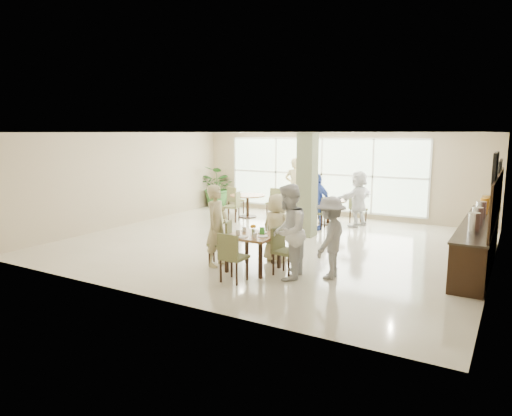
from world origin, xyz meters
The scene contains 23 objects.
ground centered at (0.00, 0.00, 0.00)m, with size 10.00×10.00×0.00m, color beige.
room_shell centered at (0.00, 0.00, 1.70)m, with size 10.00×10.00×10.00m.
window_bank centered at (-0.50, 4.46, 1.40)m, with size 7.00×0.04×7.00m.
column centered at (0.40, 1.20, 1.40)m, with size 0.45×0.45×2.80m, color #748059.
main_table centered at (0.75, -2.26, 0.65)m, with size 0.93×0.93×0.75m.
round_table_left centered at (-2.46, 2.83, 0.59)m, with size 1.18×1.18×0.75m.
round_table_right centered at (0.29, 3.10, 0.58)m, with size 1.13×1.13×0.75m.
chairs_main_table centered at (0.72, -2.23, 0.47)m, with size 2.08×2.11×0.95m.
chairs_table_left centered at (-2.45, 2.79, 0.47)m, with size 1.97×1.89×0.95m.
chairs_table_right centered at (0.30, 3.13, 0.47)m, with size 2.18×1.86×0.95m.
tabletop_clutter centered at (0.75, -2.30, 0.81)m, with size 0.70×0.75×0.21m.
buffet_counter centered at (4.70, 0.51, 0.55)m, with size 0.64×4.70×1.95m.
wall_tv centered at (4.94, -0.60, 2.15)m, with size 0.06×1.00×0.58m.
framed_art_a centered at (4.95, 1.00, 1.85)m, with size 0.05×0.55×0.70m.
framed_art_b centered at (4.95, 1.80, 1.85)m, with size 0.05×0.55×0.70m.
potted_plant centered at (-4.49, 4.07, 0.78)m, with size 1.41×1.41×1.56m, color #2E5E25.
teen_left centered at (-0.09, -2.34, 0.86)m, with size 0.63×0.41×1.73m, color #CCBE88.
teen_far centered at (0.85, -1.43, 0.75)m, with size 0.73×0.40×1.49m, color #CCBE88.
teen_right centered at (1.59, -2.37, 0.92)m, with size 0.89×0.70×1.84m, color white.
teen_standing centered at (2.27, -1.93, 0.80)m, with size 1.03×0.59×1.60m, color #9C9C9E.
adult_a centered at (0.29, 2.16, 0.82)m, with size 0.96×0.54×1.63m, color #4363CA.
adult_b centered at (1.21, 3.17, 0.84)m, with size 1.56×0.67×1.68m, color white.
adult_standing centered at (-1.22, 3.91, 0.98)m, with size 0.72×0.47×1.97m, color #CCBE88.
Camera 1 is at (5.33, -10.05, 2.79)m, focal length 32.00 mm.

